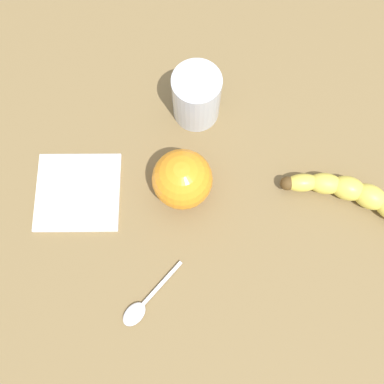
% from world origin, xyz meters
% --- Properties ---
extents(wooden_tabletop, '(1.20, 1.20, 0.03)m').
position_xyz_m(wooden_tabletop, '(0.00, 0.00, 0.01)').
color(wooden_tabletop, brown).
rests_on(wooden_tabletop, ground).
extents(banana, '(0.22, 0.07, 0.03)m').
position_xyz_m(banana, '(0.17, -0.02, 0.05)').
color(banana, '#DCC84A').
rests_on(banana, wooden_tabletop).
extents(smoothie_glass, '(0.07, 0.07, 0.09)m').
position_xyz_m(smoothie_glass, '(-0.09, 0.06, 0.07)').
color(smoothie_glass, silver).
rests_on(smoothie_glass, wooden_tabletop).
extents(orange_fruit, '(0.08, 0.08, 0.08)m').
position_xyz_m(orange_fruit, '(-0.08, -0.07, 0.07)').
color(orange_fruit, orange).
rests_on(orange_fruit, wooden_tabletop).
extents(teaspoon, '(0.06, 0.11, 0.01)m').
position_xyz_m(teaspoon, '(-0.09, -0.25, 0.03)').
color(teaspoon, silver).
rests_on(teaspoon, wooden_tabletop).
extents(folded_napkin, '(0.15, 0.15, 0.01)m').
position_xyz_m(folded_napkin, '(-0.22, -0.12, 0.03)').
color(folded_napkin, white).
rests_on(folded_napkin, wooden_tabletop).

